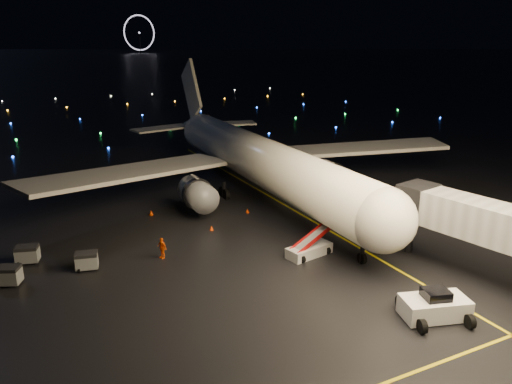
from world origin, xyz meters
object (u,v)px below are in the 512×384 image
at_px(pushback_tug, 435,304).
at_px(baggage_cart_2, 8,276).
at_px(crew_c, 162,248).
at_px(baggage_cart_1, 27,254).
at_px(belt_loader, 309,240).
at_px(baggage_cart_0, 87,261).
at_px(airliner, 248,130).

height_order(pushback_tug, baggage_cart_2, pushback_tug).
relative_size(crew_c, baggage_cart_1, 1.05).
bearing_deg(baggage_cart_1, belt_loader, -6.42).
bearing_deg(baggage_cart_1, baggage_cart_0, -23.14).
xyz_separation_m(belt_loader, baggage_cart_0, (-18.42, 6.01, -0.77)).
distance_m(airliner, baggage_cart_2, 32.71).
relative_size(belt_loader, baggage_cart_2, 3.41).
xyz_separation_m(pushback_tug, baggage_cart_0, (-20.57, 18.90, -0.32)).
height_order(baggage_cart_1, baggage_cart_2, baggage_cart_2).
height_order(crew_c, baggage_cart_0, crew_c).
xyz_separation_m(crew_c, baggage_cart_2, (-12.41, 0.48, -0.19)).
relative_size(airliner, belt_loader, 8.76).
height_order(belt_loader, crew_c, belt_loader).
bearing_deg(baggage_cart_0, airliner, 45.97).
relative_size(pushback_tug, baggage_cart_2, 2.45).
distance_m(pushback_tug, crew_c, 23.16).
height_order(pushback_tug, crew_c, pushback_tug).
distance_m(pushback_tug, belt_loader, 13.08).
distance_m(airliner, belt_loader, 21.97).
distance_m(baggage_cart_0, baggage_cart_2, 6.03).
xyz_separation_m(belt_loader, crew_c, (-12.05, 5.41, -0.56)).
height_order(belt_loader, baggage_cart_2, belt_loader).
distance_m(pushback_tug, baggage_cart_1, 33.69).
bearing_deg(airliner, crew_c, -134.72).
height_order(airliner, baggage_cart_2, airliner).
relative_size(pushback_tug, baggage_cart_0, 2.52).
height_order(airliner, belt_loader, airliner).
height_order(airliner, baggage_cart_1, airliner).
xyz_separation_m(airliner, pushback_tug, (-1.69, -33.57, -6.80)).
relative_size(baggage_cart_1, baggage_cart_2, 1.00).
xyz_separation_m(crew_c, baggage_cart_0, (-6.38, 0.60, -0.21)).
xyz_separation_m(baggage_cart_0, baggage_cart_2, (-6.03, -0.12, 0.02)).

